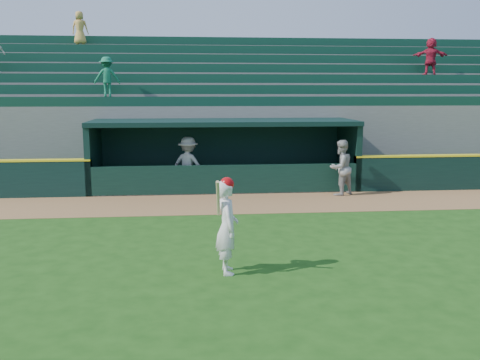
{
  "coord_description": "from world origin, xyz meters",
  "views": [
    {
      "loc": [
        -1.24,
        -11.43,
        3.49
      ],
      "look_at": [
        0.0,
        1.6,
        1.3
      ],
      "focal_mm": 40.0,
      "sensor_mm": 36.0,
      "label": 1
    }
  ],
  "objects": [
    {
      "name": "batter_at_plate",
      "position": [
        -0.55,
        -1.51,
        0.94
      ],
      "size": [
        0.48,
        0.83,
        1.9
      ],
      "color": "silver",
      "rests_on": "ground"
    },
    {
      "name": "stands",
      "position": [
        -0.01,
        12.57,
        2.39
      ],
      "size": [
        34.5,
        6.26,
        7.0
      ],
      "color": "slate",
      "rests_on": "ground"
    },
    {
      "name": "ground",
      "position": [
        0.0,
        0.0,
        0.0
      ],
      "size": [
        120.0,
        120.0,
        0.0
      ],
      "primitive_type": "plane",
      "color": "#1C4611",
      "rests_on": "ground"
    },
    {
      "name": "dugout_player_front",
      "position": [
        3.82,
        5.96,
        0.94
      ],
      "size": [
        1.14,
        1.06,
        1.87
      ],
      "primitive_type": "imported",
      "rotation": [
        0.0,
        0.0,
        3.66
      ],
      "color": "gray",
      "rests_on": "ground"
    },
    {
      "name": "warning_track",
      "position": [
        0.0,
        4.9,
        0.01
      ],
      "size": [
        40.0,
        3.0,
        0.01
      ],
      "primitive_type": "cube",
      "color": "olive",
      "rests_on": "ground"
    },
    {
      "name": "dugout",
      "position": [
        0.0,
        8.0,
        1.36
      ],
      "size": [
        9.4,
        2.8,
        2.46
      ],
      "color": "slate",
      "rests_on": "ground"
    },
    {
      "name": "dugout_player_inside",
      "position": [
        -1.29,
        6.99,
        0.96
      ],
      "size": [
        1.43,
        1.17,
        1.93
      ],
      "primitive_type": "imported",
      "rotation": [
        0.0,
        0.0,
        2.71
      ],
      "color": "#9D9D98",
      "rests_on": "ground"
    }
  ]
}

